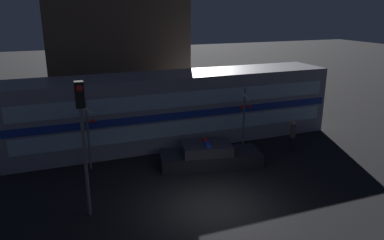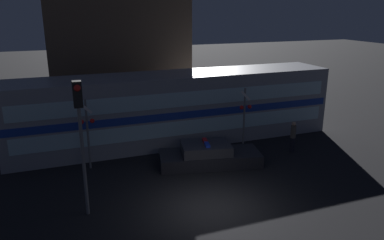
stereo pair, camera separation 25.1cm
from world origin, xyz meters
TOP-DOWN VIEW (x-y plane):
  - ground_plane at (0.00, 0.00)m, footprint 120.00×120.00m
  - train at (1.08, 7.69)m, footprint 17.91×3.02m
  - police_car at (1.46, 3.95)m, footprint 5.10×2.82m
  - pedestrian at (6.21, 3.92)m, footprint 0.28×0.28m
  - crossing_signal_near at (4.08, 5.32)m, footprint 0.69×0.27m
  - crossing_signal_far at (-3.96, 5.47)m, footprint 0.69×0.27m
  - traffic_light_corner at (-4.49, 1.31)m, footprint 0.30×0.46m
  - building_left at (-1.01, 13.78)m, footprint 8.80×4.76m

SIDE VIEW (x-z plane):
  - ground_plane at x=0.00m, z-range 0.00..0.00m
  - police_car at x=1.46m, z-range -0.16..1.03m
  - pedestrian at x=6.21m, z-range 0.02..1.68m
  - train at x=1.08m, z-range 0.00..3.85m
  - crossing_signal_near at x=4.08m, z-range 0.29..3.58m
  - crossing_signal_far at x=-3.96m, z-range 0.29..3.64m
  - traffic_light_corner at x=-4.49m, z-range 1.07..6.05m
  - building_left at x=-1.01m, z-range 0.00..9.94m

